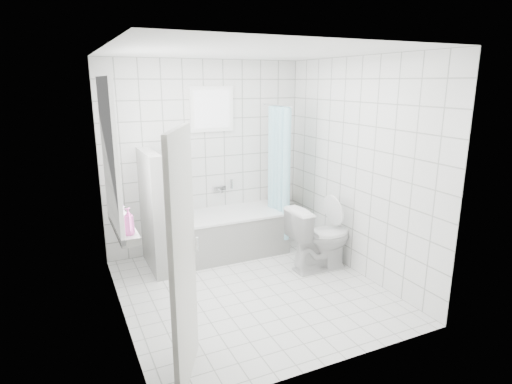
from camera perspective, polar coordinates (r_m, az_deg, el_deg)
ground at (r=5.02m, az=-0.67°, el=-12.90°), size 3.00×3.00×0.00m
ceiling at (r=4.46m, az=-0.77°, el=18.23°), size 3.00×3.00×0.00m
wall_back at (r=5.94m, az=-6.75°, el=4.63°), size 2.80×0.02×2.60m
wall_front at (r=3.31m, az=10.15°, el=-3.52°), size 2.80×0.02×2.60m
wall_left at (r=4.20m, az=-18.36°, el=-0.16°), size 0.02×3.00×2.60m
wall_right at (r=5.29m, az=13.24°, el=3.12°), size 0.02×3.00×2.60m
window_left at (r=4.44m, az=-18.59°, el=4.54°), size 0.01×0.90×1.40m
window_back at (r=5.85m, az=-5.85°, el=10.92°), size 0.50×0.01×0.50m
window_sill at (r=4.62m, az=-17.30°, el=-4.47°), size 0.18×1.02×0.08m
door at (r=3.30m, az=-9.66°, el=-9.09°), size 0.39×0.73×2.00m
bathtub at (r=5.88m, az=-4.58°, el=-5.61°), size 1.73×0.77×0.58m
partition_wall at (r=5.45m, az=-13.69°, el=-2.54°), size 0.15×0.85×1.50m
tiled_ledge at (r=6.51m, az=3.10°, el=-3.72°), size 0.40×0.24×0.55m
toilet at (r=5.45m, az=8.54°, el=-6.02°), size 0.81×0.46×0.83m
curtain_rod at (r=5.84m, az=2.73°, el=11.46°), size 0.02×0.80×0.02m
shower_curtain at (r=5.84m, az=3.22°, el=2.54°), size 0.14×0.48×1.78m
tub_faucet at (r=6.05m, az=-4.93°, el=0.50°), size 0.18×0.06×0.06m
sill_bottles at (r=4.49m, az=-17.13°, el=-3.08°), size 0.19×0.77×0.26m
ledge_bottles at (r=6.34m, az=3.27°, el=-0.53°), size 0.19×0.17×0.26m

